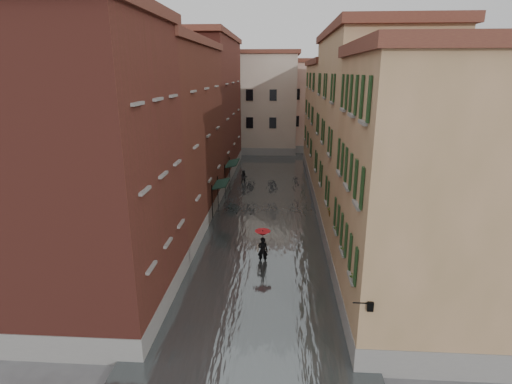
% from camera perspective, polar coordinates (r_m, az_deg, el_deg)
% --- Properties ---
extents(ground, '(120.00, 120.00, 0.00)m').
position_cam_1_polar(ground, '(21.44, 0.10, -13.62)').
color(ground, '#4F4F51').
rests_on(ground, ground).
extents(floodwater, '(10.00, 60.00, 0.20)m').
position_cam_1_polar(floodwater, '(33.25, 1.49, -2.06)').
color(floodwater, '#505758').
rests_on(floodwater, ground).
extents(building_left_near, '(6.00, 8.00, 13.00)m').
position_cam_1_polar(building_left_near, '(18.86, -22.05, 2.20)').
color(building_left_near, maroon).
rests_on(building_left_near, ground).
extents(building_left_mid, '(6.00, 14.00, 12.50)m').
position_cam_1_polar(building_left_mid, '(28.99, -12.80, 7.26)').
color(building_left_mid, '#55261B').
rests_on(building_left_mid, ground).
extents(building_left_far, '(6.00, 16.00, 14.00)m').
position_cam_1_polar(building_left_far, '(43.39, -7.32, 11.59)').
color(building_left_far, maroon).
rests_on(building_left_far, ground).
extents(building_right_near, '(6.00, 8.00, 11.50)m').
position_cam_1_polar(building_right_near, '(18.19, 22.28, -0.79)').
color(building_right_near, olive).
rests_on(building_right_near, ground).
extents(building_right_mid, '(6.00, 14.00, 13.00)m').
position_cam_1_polar(building_right_mid, '(28.40, 15.65, 7.38)').
color(building_right_mid, tan).
rests_on(building_right_mid, ground).
extents(building_right_far, '(6.00, 16.00, 11.50)m').
position_cam_1_polar(building_right_far, '(43.15, 11.60, 9.69)').
color(building_right_far, olive).
rests_on(building_right_far, ground).
extents(building_end_cream, '(12.00, 9.00, 13.00)m').
position_cam_1_polar(building_end_cream, '(56.76, -0.55, 12.43)').
color(building_end_cream, '#C4B29C').
rests_on(building_end_cream, ground).
extents(building_end_pink, '(10.00, 9.00, 12.00)m').
position_cam_1_polar(building_end_pink, '(58.84, 8.57, 11.91)').
color(building_end_pink, '#D2AD93').
rests_on(building_end_pink, ground).
extents(awning_near, '(1.09, 2.78, 2.80)m').
position_cam_1_polar(awning_near, '(31.02, -5.07, 1.05)').
color(awning_near, '#142D23').
rests_on(awning_near, ground).
extents(awning_far, '(1.09, 3.30, 2.80)m').
position_cam_1_polar(awning_far, '(37.95, -3.44, 4.03)').
color(awning_far, '#142D23').
rests_on(awning_far, ground).
extents(wall_lantern, '(0.71, 0.22, 0.35)m').
position_cam_1_polar(wall_lantern, '(15.06, 15.89, -15.35)').
color(wall_lantern, black).
rests_on(wall_lantern, ground).
extents(window_planters, '(0.59, 8.65, 0.84)m').
position_cam_1_polar(window_planters, '(19.44, 12.25, -5.81)').
color(window_planters, '#984F31').
rests_on(window_planters, ground).
extents(pedestrian_main, '(0.94, 0.94, 2.06)m').
position_cam_1_polar(pedestrian_main, '(23.41, 0.95, -7.44)').
color(pedestrian_main, black).
rests_on(pedestrian_main, ground).
extents(pedestrian_far, '(0.79, 0.67, 1.46)m').
position_cam_1_polar(pedestrian_far, '(39.88, -1.73, 2.10)').
color(pedestrian_far, black).
rests_on(pedestrian_far, ground).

